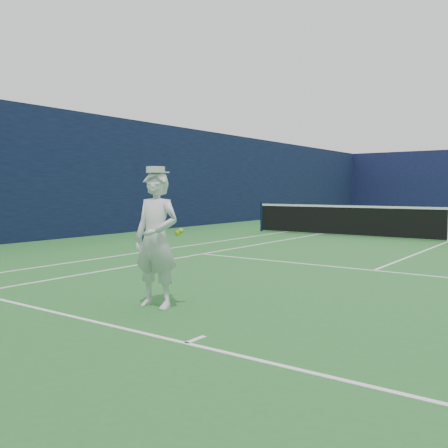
% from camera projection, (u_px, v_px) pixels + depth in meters
% --- Properties ---
extents(ground, '(80.00, 80.00, 0.00)m').
position_uv_depth(ground, '(448.00, 242.00, 14.58)').
color(ground, '#27662A').
rests_on(ground, ground).
extents(court_markings, '(11.03, 23.83, 0.01)m').
position_uv_depth(court_markings, '(448.00, 242.00, 14.58)').
color(court_markings, white).
rests_on(court_markings, ground).
extents(tennis_player, '(0.80, 0.50, 1.82)m').
position_uv_depth(tennis_player, '(156.00, 239.00, 6.44)').
color(tennis_player, white).
rests_on(tennis_player, ground).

